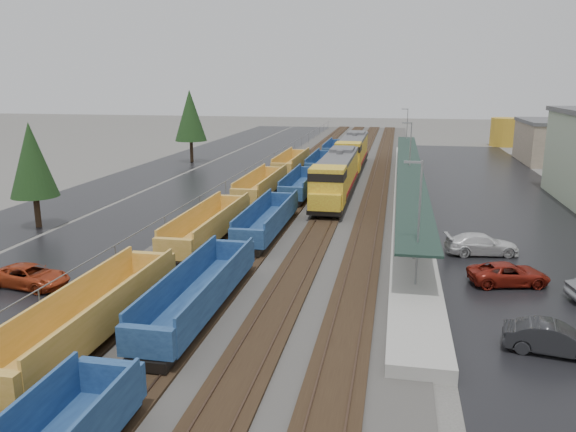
% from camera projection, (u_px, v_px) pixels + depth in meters
% --- Properties ---
extents(ballast_strip, '(20.00, 160.00, 0.08)m').
position_uv_depth(ballast_strip, '(332.00, 177.00, 72.96)').
color(ballast_strip, '#302D2B').
rests_on(ballast_strip, ground).
extents(trackbed, '(14.60, 160.00, 0.22)m').
position_uv_depth(trackbed, '(332.00, 176.00, 72.93)').
color(trackbed, black).
rests_on(trackbed, ground).
extents(west_parking_lot, '(10.00, 160.00, 0.02)m').
position_uv_depth(west_parking_lot, '(222.00, 174.00, 75.75)').
color(west_parking_lot, black).
rests_on(west_parking_lot, ground).
extents(west_road, '(9.00, 160.00, 0.02)m').
position_uv_depth(west_road, '(153.00, 172.00, 77.61)').
color(west_road, black).
rests_on(west_road, ground).
extents(east_commuter_lot, '(16.00, 100.00, 0.02)m').
position_uv_depth(east_commuter_lot, '(499.00, 199.00, 59.90)').
color(east_commuter_lot, black).
rests_on(east_commuter_lot, ground).
extents(station_platform, '(3.00, 80.00, 8.00)m').
position_uv_depth(station_platform, '(408.00, 189.00, 61.50)').
color(station_platform, '#9E9B93').
rests_on(station_platform, ground).
extents(chainlink_fence, '(0.08, 160.04, 2.02)m').
position_uv_depth(chainlink_fence, '(259.00, 165.00, 72.87)').
color(chainlink_fence, gray).
rests_on(chainlink_fence, ground).
extents(distant_hills, '(301.00, 140.00, 25.20)m').
position_uv_depth(distant_hills, '(499.00, 114.00, 208.39)').
color(distant_hills, '#485844').
rests_on(distant_hills, ground).
extents(tree_west_near, '(3.96, 3.96, 9.00)m').
position_uv_depth(tree_west_near, '(32.00, 160.00, 47.07)').
color(tree_west_near, '#332316').
rests_on(tree_west_near, ground).
extents(tree_west_far, '(4.84, 4.84, 11.00)m').
position_uv_depth(tree_west_far, '(190.00, 115.00, 85.10)').
color(tree_west_far, '#332316').
rests_on(tree_west_far, ground).
extents(tree_east, '(4.40, 4.40, 10.00)m').
position_uv_depth(tree_east, '(574.00, 133.00, 64.34)').
color(tree_east, '#332316').
rests_on(tree_east, ground).
extents(locomotive_lead, '(3.22, 21.23, 4.81)m').
position_uv_depth(locomotive_lead, '(336.00, 177.00, 58.49)').
color(locomotive_lead, black).
rests_on(locomotive_lead, ground).
extents(locomotive_trail, '(3.22, 21.23, 4.81)m').
position_uv_depth(locomotive_trail, '(353.00, 152.00, 78.52)').
color(locomotive_trail, black).
rests_on(locomotive_trail, ground).
extents(well_string_yellow, '(2.73, 84.66, 2.42)m').
position_uv_depth(well_string_yellow, '(209.00, 228.00, 43.58)').
color(well_string_yellow, gold).
rests_on(well_string_yellow, ground).
extents(well_string_blue, '(2.60, 111.79, 2.30)m').
position_uv_depth(well_string_blue, '(268.00, 221.00, 45.76)').
color(well_string_blue, navy).
rests_on(well_string_blue, ground).
extents(storage_tank, '(5.36, 5.36, 5.36)m').
position_uv_depth(storage_tank, '(505.00, 132.00, 107.20)').
color(storage_tank, gold).
rests_on(storage_tank, ground).
extents(parked_car_west_c, '(3.00, 5.20, 1.36)m').
position_uv_depth(parked_car_west_c, '(31.00, 276.00, 34.27)').
color(parked_car_west_c, '#9A3013').
rests_on(parked_car_west_c, ground).
extents(parked_car_east_a, '(2.27, 4.64, 1.46)m').
position_uv_depth(parked_car_east_a, '(554.00, 339.00, 25.88)').
color(parked_car_east_a, black).
rests_on(parked_car_east_a, ground).
extents(parked_car_east_b, '(3.27, 5.25, 1.35)m').
position_uv_depth(parked_car_east_b, '(509.00, 274.00, 34.66)').
color(parked_car_east_b, maroon).
rests_on(parked_car_east_b, ground).
extents(parked_car_east_c, '(2.94, 5.49, 1.51)m').
position_uv_depth(parked_car_east_c, '(482.00, 244.00, 40.66)').
color(parked_car_east_c, silver).
rests_on(parked_car_east_c, ground).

